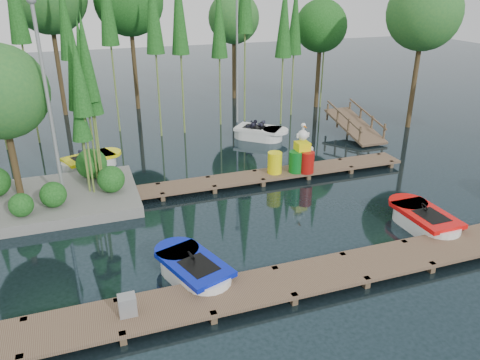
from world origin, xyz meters
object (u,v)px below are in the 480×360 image
object	(u,v)px
boat_blue	(194,271)
boat_yellow_far	(90,162)
drum_cluster	(303,157)
yellow_barrel	(275,163)
boat_red	(424,221)
island	(28,120)
utility_cabinet	(127,305)

from	to	relation	value
boat_blue	boat_yellow_far	xyz separation A→B (m)	(-2.26, 9.56, 0.01)
boat_yellow_far	drum_cluster	size ratio (longest dim) A/B	1.44
boat_yellow_far	boat_blue	bearing A→B (deg)	-78.71
boat_blue	yellow_barrel	world-z (taller)	yellow_barrel
boat_red	yellow_barrel	size ratio (longest dim) A/B	3.26
drum_cluster	boat_red	bearing A→B (deg)	-70.45
island	boat_red	xyz separation A→B (m)	(12.08, -6.25, -2.90)
yellow_barrel	drum_cluster	distance (m)	1.21
utility_cabinet	yellow_barrel	xyz separation A→B (m)	(6.80, 7.00, 0.19)
yellow_barrel	boat_red	bearing A→B (deg)	-60.59
boat_red	utility_cabinet	xyz separation A→B (m)	(-9.87, -1.54, 0.28)
yellow_barrel	drum_cluster	xyz separation A→B (m)	(1.19, -0.15, 0.16)
boat_yellow_far	utility_cabinet	size ratio (longest dim) A/B	5.77
island	boat_yellow_far	xyz separation A→B (m)	(1.88, 3.03, -2.90)
boat_red	utility_cabinet	world-z (taller)	boat_red
island	utility_cabinet	world-z (taller)	island
yellow_barrel	island	bearing A→B (deg)	174.98
boat_blue	utility_cabinet	world-z (taller)	boat_blue
island	yellow_barrel	distance (m)	9.37
yellow_barrel	boat_blue	bearing A→B (deg)	-130.34
yellow_barrel	boat_yellow_far	bearing A→B (deg)	151.84
boat_blue	utility_cabinet	bearing A→B (deg)	-166.05
boat_blue	utility_cabinet	size ratio (longest dim) A/B	6.04
boat_blue	yellow_barrel	distance (m)	7.54
boat_red	drum_cluster	world-z (taller)	drum_cluster
utility_cabinet	island	bearing A→B (deg)	105.84
utility_cabinet	drum_cluster	size ratio (longest dim) A/B	0.25
boat_blue	boat_red	distance (m)	7.95
island	boat_blue	bearing A→B (deg)	-57.66
utility_cabinet	boat_red	bearing A→B (deg)	8.89
drum_cluster	boat_yellow_far	bearing A→B (deg)	154.49
boat_red	drum_cluster	distance (m)	5.66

